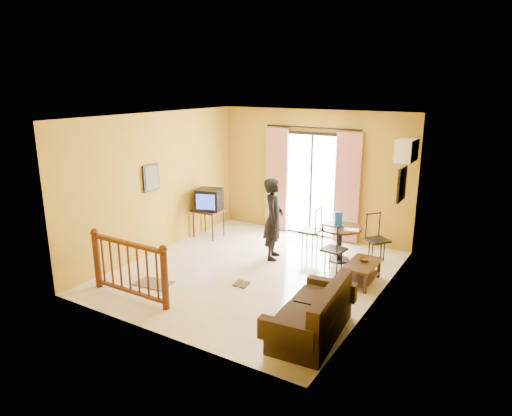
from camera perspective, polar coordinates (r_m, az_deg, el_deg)
The scene contains 19 objects.
ground at distance 8.43m, azimuth -0.32°, elevation -7.96°, with size 5.00×5.00×0.00m, color beige.
room_shell at distance 7.91m, azimuth -0.34°, elevation 3.44°, with size 5.00×5.00×5.00m.
balcony_door at distance 10.13m, azimuth 6.90°, elevation 2.99°, with size 2.25×0.14×2.46m.
tv_table at distance 10.18m, azimuth -5.98°, elevation -0.61°, with size 0.63×0.53×0.63m.
television at distance 10.08m, azimuth -5.90°, elevation 1.08°, with size 0.64×0.61×0.47m.
picture_left at distance 9.14m, azimuth -12.96°, elevation 3.69°, with size 0.05×0.42×0.52m.
dining_table at distance 8.91m, azimuth 10.48°, elevation -3.23°, with size 0.82×0.82×0.68m.
water_jug at distance 8.89m, azimuth 10.28°, elevation -1.32°, with size 0.15×0.15×0.28m, color blue.
serving_tray at distance 8.69m, azimuth 11.83°, elevation -2.70°, with size 0.28×0.18×0.02m, color beige.
dining_chairs at distance 9.02m, azimuth 10.31°, elevation -6.63°, with size 1.82×1.41×0.95m.
air_conditioner at distance 8.85m, azimuth 18.27°, elevation 6.88°, with size 0.31×0.60×0.40m.
botanical_print at distance 8.28m, azimuth 17.76°, elevation 2.86°, with size 0.05×0.50×0.60m.
coffee_table at distance 8.10m, azimuth 13.12°, elevation -7.51°, with size 0.46×0.83×0.37m.
bowl at distance 8.12m, azimuth 13.40°, elevation -6.28°, with size 0.18×0.18×0.06m, color #4F331B.
sofa at distance 6.39m, azimuth 7.31°, elevation -13.31°, with size 0.86×1.65×0.76m.
standing_person at distance 8.81m, azimuth 2.21°, elevation -1.38°, with size 0.58×0.38×1.60m, color black.
stair_balustrade at distance 7.54m, azimuth -15.62°, elevation -6.83°, with size 1.63×0.13×1.04m.
doormat at distance 8.14m, azimuth -12.72°, elevation -9.17°, with size 0.60×0.40×0.02m, color #5F544C.
sandals at distance 7.92m, azimuth -1.84°, elevation -9.47°, with size 0.28×0.26×0.03m.
Camera 1 is at (4.06, -6.59, 3.34)m, focal length 32.00 mm.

